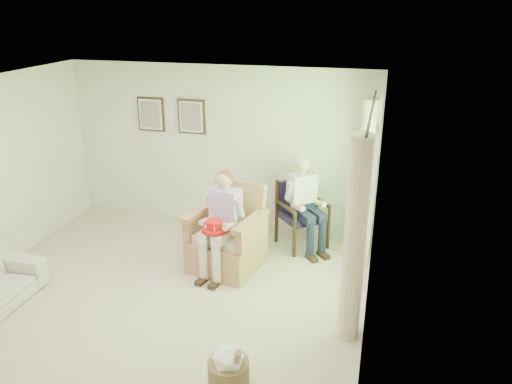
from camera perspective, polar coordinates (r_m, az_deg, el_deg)
floor at (r=6.29m, az=-12.03°, el=-13.38°), size 5.50×5.50×0.00m
back_wall at (r=8.05m, az=-4.15°, el=5.12°), size 5.00×0.04×2.60m
right_wall at (r=5.08m, az=13.06°, el=-5.34°), size 0.04×5.50×2.60m
ceiling at (r=5.30m, az=-14.19°, el=10.53°), size 5.00×5.50×0.02m
window at (r=6.09m, az=13.42°, el=2.04°), size 0.13×2.50×1.63m
curtain_left at (r=5.35m, az=11.20°, el=-5.58°), size 0.34×0.34×2.30m
curtain_right at (r=7.16m, az=12.35°, el=1.33°), size 0.34×0.34×2.30m
framed_print_left at (r=8.33m, az=-11.93°, el=8.68°), size 0.45×0.05×0.55m
framed_print_right at (r=8.05m, az=-7.40°, el=8.53°), size 0.45×0.05×0.55m
wicker_armchair at (r=6.97m, az=-3.31°, el=-5.75°), size 0.91×0.90×1.16m
wood_armchair at (r=7.57m, az=5.45°, el=-2.09°), size 0.64×0.60×0.98m
person_wicker at (r=6.64m, az=-3.79°, el=-2.72°), size 0.40×0.63×1.41m
person_dark at (r=7.32m, az=5.31°, el=-0.65°), size 0.40×0.63×1.37m
red_hat at (r=6.52m, az=-4.76°, el=-4.00°), size 0.35×0.35×0.14m
hatbox at (r=5.05m, az=-3.14°, el=-19.52°), size 0.46×0.46×0.59m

